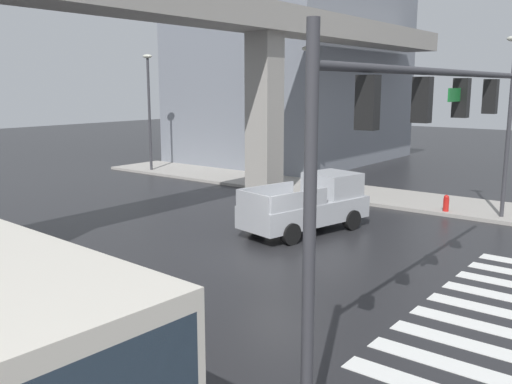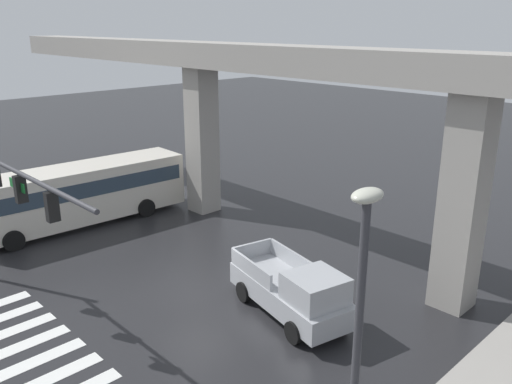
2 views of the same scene
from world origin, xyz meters
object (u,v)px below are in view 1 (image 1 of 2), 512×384
Objects in this scene: pickup_truck at (311,205)px; street_lamp_far_north at (149,99)px; street_lamp_mid_block at (307,102)px; fire_hydrant at (446,205)px; traffic_signal_mast at (418,123)px; street_lamp_near_corner at (511,106)px.

street_lamp_far_north reaches higher than pickup_truck.
street_lamp_mid_block is 11.57m from street_lamp_far_north.
street_lamp_mid_block reaches higher than fire_hydrant.
pickup_truck is at bearing -111.28° from street_lamp_far_north.
traffic_signal_mast is 13.52m from street_lamp_near_corner.
traffic_signal_mast is 1.50× the size of street_lamp_far_north.
pickup_truck is at bearing -145.86° from street_lamp_mid_block.
traffic_signal_mast is at bearing -136.77° from pickup_truck.
street_lamp_mid_block is at bearing 34.14° from pickup_truck.
street_lamp_far_north reaches higher than fire_hydrant.
street_lamp_far_north is at bearing 68.72° from pickup_truck.
fire_hydrant is at bearing -93.16° from street_lamp_mid_block.
pickup_truck is 8.21m from street_lamp_mid_block.
street_lamp_mid_block is at bearing -90.00° from street_lamp_far_north.
traffic_signal_mast is 14.20m from fire_hydrant.
street_lamp_mid_block is at bearing 86.84° from fire_hydrant.
street_lamp_mid_block is (13.42, 11.01, -0.11)m from traffic_signal_mast.
traffic_signal_mast is at bearing -120.72° from street_lamp_far_north.
street_lamp_far_north is at bearing 88.78° from fire_hydrant.
street_lamp_near_corner is 9.37m from street_lamp_mid_block.
street_lamp_far_north is 8.52× the size of fire_hydrant.
street_lamp_far_north is at bearing 90.00° from street_lamp_mid_block.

